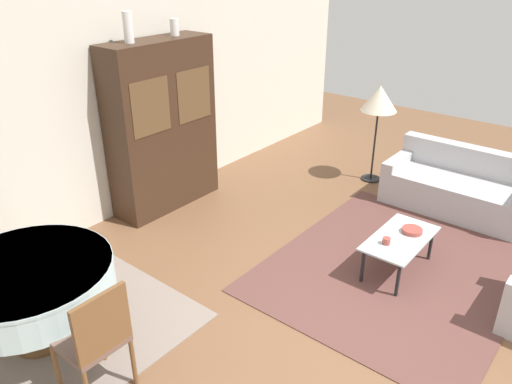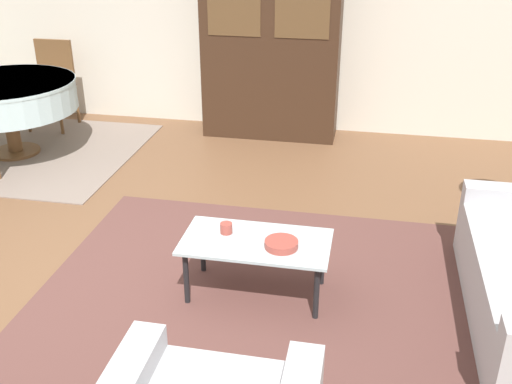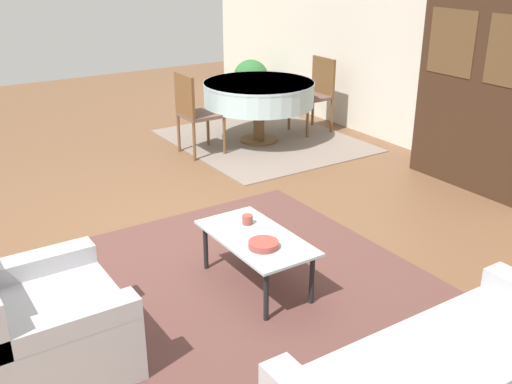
% 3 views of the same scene
% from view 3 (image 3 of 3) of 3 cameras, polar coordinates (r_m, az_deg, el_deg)
% --- Properties ---
extents(ground_plane, '(14.00, 14.00, 0.00)m').
position_cam_3_polar(ground_plane, '(5.29, -9.43, -4.07)').
color(ground_plane, brown).
extents(wall_back, '(10.00, 0.06, 2.70)m').
position_cam_3_polar(wall_back, '(7.06, 18.46, 13.33)').
color(wall_back, beige).
rests_on(wall_back, ground_plane).
extents(area_rug, '(2.93, 2.39, 0.01)m').
position_cam_3_polar(area_rug, '(4.46, 0.29, -8.99)').
color(area_rug, brown).
rests_on(area_rug, ground_plane).
extents(dining_rug, '(2.41, 2.08, 0.01)m').
position_cam_3_polar(dining_rug, '(7.74, 0.72, 4.94)').
color(dining_rug, gray).
rests_on(dining_rug, ground_plane).
extents(armchair, '(0.91, 0.89, 0.75)m').
position_cam_3_polar(armchair, '(3.78, -20.28, -11.97)').
color(armchair, '#B2B2B7').
rests_on(armchair, ground_plane).
extents(coffee_table, '(0.95, 0.50, 0.40)m').
position_cam_3_polar(coffee_table, '(4.31, 0.00, -4.76)').
color(coffee_table, black).
rests_on(coffee_table, area_rug).
extents(display_cabinet, '(1.45, 0.49, 2.14)m').
position_cam_3_polar(display_cabinet, '(6.45, 21.50, 9.61)').
color(display_cabinet, '#382316').
rests_on(display_cabinet, ground_plane).
extents(dining_table, '(1.38, 1.38, 0.76)m').
position_cam_3_polar(dining_table, '(7.55, 0.27, 9.33)').
color(dining_table, brown).
rests_on(dining_table, dining_rug).
extents(dining_chair_near, '(0.44, 0.44, 0.96)m').
position_cam_3_polar(dining_chair_near, '(7.12, -5.94, 7.85)').
color(dining_chair_near, brown).
rests_on(dining_chair_near, dining_rug).
extents(dining_chair_far, '(0.44, 0.44, 0.96)m').
position_cam_3_polar(dining_chair_far, '(8.09, 5.76, 9.63)').
color(dining_chair_far, brown).
rests_on(dining_chair_far, dining_rug).
extents(cup, '(0.08, 0.08, 0.07)m').
position_cam_3_polar(cup, '(4.46, -0.82, -2.64)').
color(cup, '#9E4238').
rests_on(cup, coffee_table).
extents(bowl, '(0.21, 0.21, 0.05)m').
position_cam_3_polar(bowl, '(4.13, 0.72, -5.02)').
color(bowl, '#9E4238').
rests_on(bowl, coffee_table).
extents(potted_plant, '(0.54, 0.54, 0.74)m').
position_cam_3_polar(potted_plant, '(9.29, -0.49, 10.63)').
color(potted_plant, '#93664C').
rests_on(potted_plant, ground_plane).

